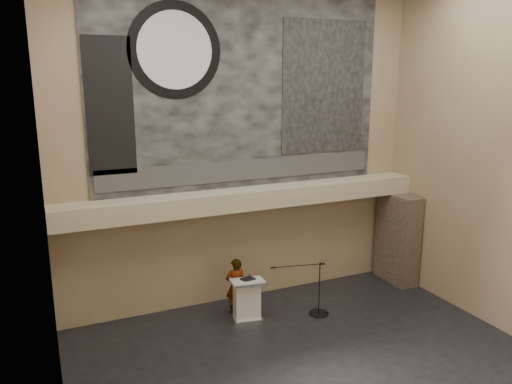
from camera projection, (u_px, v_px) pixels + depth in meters
name	position (u px, v px, depth m)	size (l,w,h in m)	color
floor	(317.00, 368.00, 10.66)	(10.00, 10.00, 0.00)	black
wall_back	(244.00, 147.00, 13.25)	(10.00, 0.02, 8.50)	#8D7359
wall_front	(494.00, 229.00, 6.14)	(10.00, 0.02, 8.50)	#8D7359
wall_left	(46.00, 198.00, 7.71)	(0.02, 8.00, 8.50)	#8D7359
wall_right	(506.00, 157.00, 11.69)	(0.02, 8.00, 8.50)	#8D7359
soffit	(250.00, 198.00, 13.19)	(10.00, 0.80, 0.50)	tan
sprinkler_left	(193.00, 215.00, 12.57)	(0.04, 0.04, 0.06)	#B2893D
sprinkler_right	(313.00, 202.00, 13.97)	(0.04, 0.04, 0.06)	#B2893D
banner	(244.00, 92.00, 12.90)	(8.00, 0.05, 5.00)	black
banner_text_strip	(245.00, 170.00, 13.33)	(7.76, 0.02, 0.55)	#313131
banner_clock_rim	(175.00, 50.00, 11.92)	(2.30, 2.30, 0.02)	black
banner_clock_face	(175.00, 50.00, 11.91)	(1.84, 1.84, 0.02)	silver
banner_building_print	(324.00, 87.00, 13.80)	(2.60, 0.02, 3.60)	black
banner_brick_print	(110.00, 107.00, 11.58)	(1.10, 0.02, 3.20)	black
stone_pier	(398.00, 238.00, 15.00)	(0.60, 1.40, 2.70)	#3D3125
lectern	(247.00, 300.00, 12.68)	(0.89, 0.69, 1.14)	silver
binder	(248.00, 279.00, 12.54)	(0.33, 0.27, 0.04)	black
papers	(245.00, 280.00, 12.50)	(0.21, 0.30, 0.01)	white
speaker_person	(236.00, 286.00, 13.01)	(0.55, 0.36, 1.51)	white
mic_stand	(317.00, 306.00, 13.06)	(1.54, 0.55, 1.43)	black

